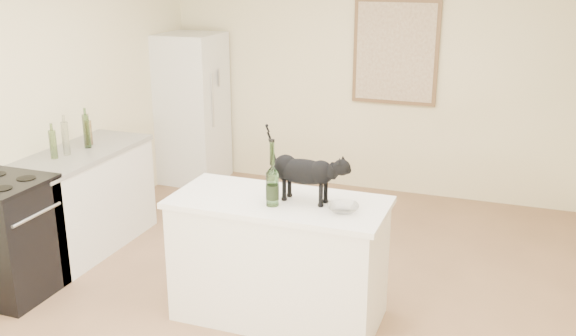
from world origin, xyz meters
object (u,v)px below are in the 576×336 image
at_px(black_cat, 304,175).
at_px(wine_bottle, 272,177).
at_px(glass_bowl, 343,208).
at_px(stove, 8,240).
at_px(fridge, 191,109).

relative_size(black_cat, wine_bottle, 1.35).
xyz_separation_m(wine_bottle, glass_bowl, (0.48, 0.05, -0.18)).
bearing_deg(wine_bottle, glass_bowl, 5.57).
height_order(stove, wine_bottle, wine_bottle).
xyz_separation_m(fridge, wine_bottle, (2.05, -2.66, 0.25)).
height_order(stove, glass_bowl, glass_bowl).
bearing_deg(glass_bowl, fridge, 133.99).
relative_size(stove, glass_bowl, 4.37).
distance_m(black_cat, glass_bowl, 0.36).
relative_size(wine_bottle, glass_bowl, 1.97).
distance_m(fridge, black_cat, 3.37).
xyz_separation_m(stove, black_cat, (2.22, 0.43, 0.64)).
bearing_deg(stove, wine_bottle, 8.00).
xyz_separation_m(black_cat, glass_bowl, (0.31, -0.10, -0.17)).
height_order(black_cat, glass_bowl, black_cat).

